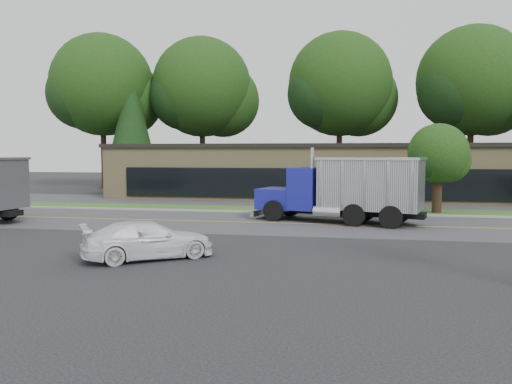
# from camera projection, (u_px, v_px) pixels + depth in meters

# --- Properties ---
(ground) EXTENTS (140.00, 140.00, 0.00)m
(ground) POSITION_uv_depth(u_px,v_px,m) (208.00, 259.00, 16.90)
(ground) COLOR #39393F
(ground) RESTS_ON ground
(road) EXTENTS (60.00, 8.00, 0.02)m
(road) POSITION_uv_depth(u_px,v_px,m) (255.00, 223.00, 25.74)
(road) COLOR #5D5D62
(road) RESTS_ON ground
(center_line) EXTENTS (60.00, 0.12, 0.01)m
(center_line) POSITION_uv_depth(u_px,v_px,m) (255.00, 223.00, 25.74)
(center_line) COLOR gold
(center_line) RESTS_ON ground
(curb) EXTENTS (60.00, 0.30, 0.12)m
(curb) POSITION_uv_depth(u_px,v_px,m) (267.00, 213.00, 29.86)
(curb) COLOR #9E9E99
(curb) RESTS_ON ground
(grass_verge) EXTENTS (60.00, 3.40, 0.03)m
(grass_verge) POSITION_uv_depth(u_px,v_px,m) (272.00, 210.00, 31.63)
(grass_verge) COLOR #2A6322
(grass_verge) RESTS_ON ground
(far_parking) EXTENTS (60.00, 7.00, 0.02)m
(far_parking) POSITION_uv_depth(u_px,v_px,m) (281.00, 202.00, 36.54)
(far_parking) COLOR #5D5D62
(far_parking) RESTS_ON ground
(strip_mall) EXTENTS (32.00, 12.00, 4.00)m
(strip_mall) POSITION_uv_depth(u_px,v_px,m) (314.00, 172.00, 41.92)
(strip_mall) COLOR tan
(strip_mall) RESTS_ON ground
(tree_far_a) EXTENTS (11.01, 10.37, 15.71)m
(tree_far_a) POSITION_uv_depth(u_px,v_px,m) (104.00, 90.00, 51.10)
(tree_far_a) COLOR #382619
(tree_far_a) RESTS_ON ground
(tree_far_b) EXTENTS (10.82, 10.18, 15.43)m
(tree_far_b) POSITION_uv_depth(u_px,v_px,m) (204.00, 92.00, 51.34)
(tree_far_b) COLOR #382619
(tree_far_b) RESTS_ON ground
(tree_far_c) EXTENTS (10.78, 10.14, 15.37)m
(tree_far_c) POSITION_uv_depth(u_px,v_px,m) (342.00, 90.00, 48.92)
(tree_far_c) COLOR #382619
(tree_far_c) RESTS_ON ground
(tree_far_d) EXTENTS (10.68, 10.05, 15.23)m
(tree_far_d) POSITION_uv_depth(u_px,v_px,m) (474.00, 86.00, 45.86)
(tree_far_d) COLOR #382619
(tree_far_d) RESTS_ON ground
(evergreen_left) EXTENTS (5.30, 5.30, 12.05)m
(evergreen_left) POSITION_uv_depth(u_px,v_px,m) (131.00, 122.00, 48.61)
(evergreen_left) COLOR #382619
(evergreen_left) RESTS_ON ground
(tree_verge) EXTENTS (3.75, 3.53, 5.35)m
(tree_verge) POSITION_uv_depth(u_px,v_px,m) (439.00, 156.00, 29.66)
(tree_verge) COLOR #382619
(tree_verge) RESTS_ON ground
(dump_truck_blue) EXTENTS (8.84, 4.69, 3.36)m
(dump_truck_blue) POSITION_uv_depth(u_px,v_px,m) (348.00, 188.00, 25.58)
(dump_truck_blue) COLOR black
(dump_truck_blue) RESTS_ON ground
(rally_car) EXTENTS (4.65, 4.02, 1.28)m
(rally_car) POSITION_uv_depth(u_px,v_px,m) (148.00, 240.00, 16.99)
(rally_car) COLOR white
(rally_car) RESTS_ON ground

